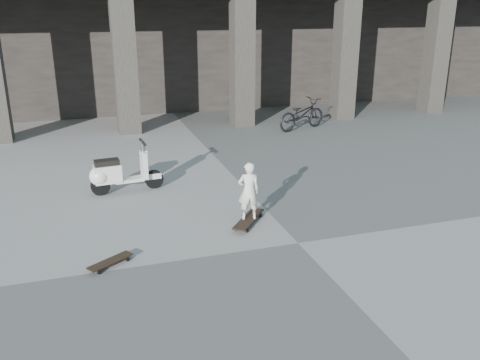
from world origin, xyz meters
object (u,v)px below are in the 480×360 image
object	(u,v)px
longboard	(249,219)
child	(249,191)
skateboard_spare	(110,262)
scooter	(114,174)
bicycle	(302,114)

from	to	relation	value
longboard	child	xyz separation A→B (m)	(-0.00, 0.00, 0.53)
longboard	child	bearing A→B (deg)	57.05
skateboard_spare	scooter	bearing A→B (deg)	51.55
longboard	child	size ratio (longest dim) A/B	0.91
skateboard_spare	child	size ratio (longest dim) A/B	0.69
bicycle	longboard	bearing A→B (deg)	128.42
child	bicycle	size ratio (longest dim) A/B	0.57
skateboard_spare	bicycle	bearing A→B (deg)	16.21
longboard	bicycle	world-z (taller)	bicycle
skateboard_spare	bicycle	size ratio (longest dim) A/B	0.39
child	bicycle	bearing A→B (deg)	-111.93
longboard	bicycle	size ratio (longest dim) A/B	0.52
longboard	bicycle	distance (m)	7.41
scooter	bicycle	size ratio (longest dim) A/B	0.83
child	bicycle	world-z (taller)	child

